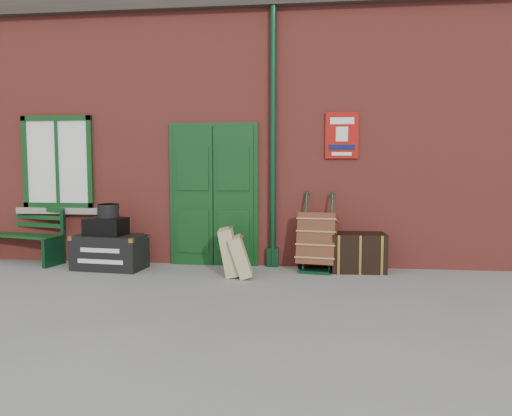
# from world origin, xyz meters

# --- Properties ---
(ground) EXTENTS (80.00, 80.00, 0.00)m
(ground) POSITION_xyz_m (0.00, 0.00, 0.00)
(ground) COLOR gray
(ground) RESTS_ON ground
(station_building) EXTENTS (10.30, 4.30, 4.36)m
(station_building) POSITION_xyz_m (-0.00, 3.49, 2.16)
(station_building) COLOR #9D3C32
(station_building) RESTS_ON ground
(bench) EXTENTS (1.59, 0.81, 0.94)m
(bench) POSITION_xyz_m (-3.50, 1.32, 0.47)
(bench) COLOR #0F3A15
(bench) RESTS_ON ground
(houdini_trunk) EXTENTS (1.11, 0.69, 0.53)m
(houdini_trunk) POSITION_xyz_m (-1.83, 0.96, 0.26)
(houdini_trunk) COLOR black
(houdini_trunk) RESTS_ON ground
(strongbox) EXTENTS (0.62, 0.48, 0.26)m
(strongbox) POSITION_xyz_m (-1.88, 0.96, 0.66)
(strongbox) COLOR black
(strongbox) RESTS_ON houdini_trunk
(hatbox) EXTENTS (0.35, 0.35, 0.21)m
(hatbox) POSITION_xyz_m (-1.85, 0.99, 0.90)
(hatbox) COLOR black
(hatbox) RESTS_ON strongbox
(suitcase_back) EXTENTS (0.36, 0.52, 0.70)m
(suitcase_back) POSITION_xyz_m (0.08, 0.73, 0.35)
(suitcase_back) COLOR tan
(suitcase_back) RESTS_ON ground
(suitcase_front) EXTENTS (0.39, 0.47, 0.60)m
(suitcase_front) POSITION_xyz_m (0.26, 0.63, 0.30)
(suitcase_front) COLOR tan
(suitcase_front) RESTS_ON ground
(porter_trolley) EXTENTS (0.65, 0.69, 1.17)m
(porter_trolley) POSITION_xyz_m (1.35, 1.23, 0.45)
(porter_trolley) COLOR black
(porter_trolley) RESTS_ON ground
(dark_trunk) EXTENTS (0.83, 0.56, 0.58)m
(dark_trunk) POSITION_xyz_m (1.95, 1.25, 0.29)
(dark_trunk) COLOR black
(dark_trunk) RESTS_ON ground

